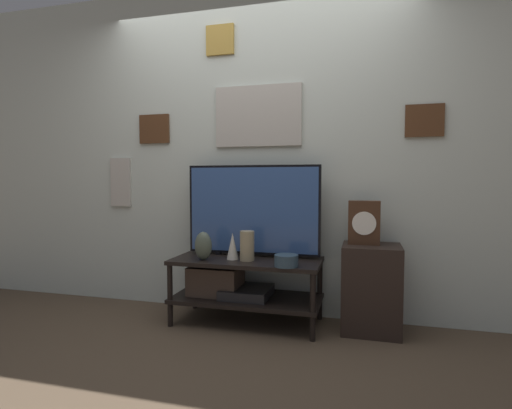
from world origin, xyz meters
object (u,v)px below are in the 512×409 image
(vase_slim_bronze, at_px, (233,246))
(mantel_clock, at_px, (364,223))
(vase_wide_bowl, at_px, (286,261))
(vase_tall_ceramic, at_px, (247,246))
(television, at_px, (253,210))
(vase_urn_stoneware, at_px, (203,246))

(vase_slim_bronze, distance_m, mantel_clock, 0.99)
(mantel_clock, bearing_deg, vase_slim_bronze, -171.72)
(vase_wide_bowl, bearing_deg, vase_tall_ceramic, 158.37)
(vase_wide_bowl, bearing_deg, mantel_clock, 28.58)
(television, height_order, vase_tall_ceramic, television)
(television, xyz_separation_m, vase_wide_bowl, (0.32, -0.30, -0.33))
(vase_urn_stoneware, relative_size, vase_wide_bowl, 1.28)
(television, relative_size, vase_slim_bronze, 5.28)
(television, bearing_deg, vase_slim_bronze, -126.72)
(vase_slim_bronze, relative_size, vase_tall_ceramic, 0.91)
(vase_tall_ceramic, relative_size, vase_wide_bowl, 1.33)
(television, distance_m, vase_slim_bronze, 0.33)
(vase_tall_ceramic, distance_m, mantel_clock, 0.87)
(television, relative_size, vase_wide_bowl, 6.38)
(television, distance_m, mantel_clock, 0.84)
(television, relative_size, vase_tall_ceramic, 4.79)
(television, height_order, vase_urn_stoneware, television)
(vase_tall_ceramic, bearing_deg, mantel_clock, 10.46)
(vase_slim_bronze, bearing_deg, vase_urn_stoneware, -158.47)
(vase_urn_stoneware, bearing_deg, mantel_clock, 10.71)
(vase_urn_stoneware, height_order, vase_tall_ceramic, vase_tall_ceramic)
(vase_slim_bronze, xyz_separation_m, vase_tall_ceramic, (0.12, -0.02, 0.01))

